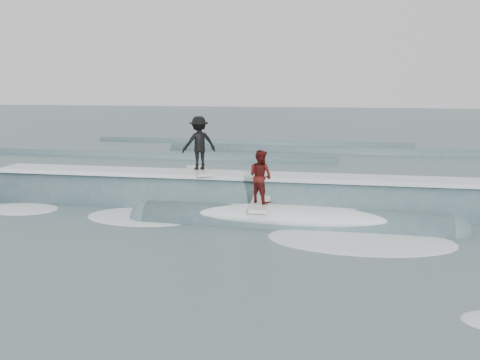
# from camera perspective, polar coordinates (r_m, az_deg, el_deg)

# --- Properties ---
(ground) EXTENTS (160.00, 160.00, 0.00)m
(ground) POSITION_cam_1_polar(r_m,az_deg,el_deg) (15.27, -1.61, -5.55)
(ground) COLOR #425C61
(ground) RESTS_ON ground
(breaking_wave) EXTENTS (20.49, 3.85, 2.15)m
(breaking_wave) POSITION_cam_1_polar(r_m,az_deg,el_deg) (17.91, 1.38, -3.01)
(breaking_wave) COLOR #3B5D64
(breaking_wave) RESTS_ON ground
(surfer_black) EXTENTS (1.43, 2.02, 1.92)m
(surfer_black) POSITION_cam_1_polar(r_m,az_deg,el_deg) (18.35, -4.39, 3.75)
(surfer_black) COLOR silver
(surfer_black) RESTS_ON ground
(surfer_red) EXTENTS (0.97, 2.04, 1.68)m
(surfer_red) POSITION_cam_1_polar(r_m,az_deg,el_deg) (15.81, 2.19, -0.01)
(surfer_red) COLOR white
(surfer_red) RESTS_ON ground
(whitewater) EXTENTS (16.09, 7.98, 0.10)m
(whitewater) POSITION_cam_1_polar(r_m,az_deg,el_deg) (15.13, 0.87, -5.69)
(whitewater) COLOR white
(whitewater) RESTS_ON ground
(far_swells) EXTENTS (33.60, 8.65, 0.80)m
(far_swells) POSITION_cam_1_polar(r_m,az_deg,el_deg) (32.65, 1.92, 2.97)
(far_swells) COLOR #3B5D64
(far_swells) RESTS_ON ground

